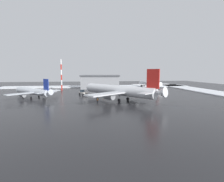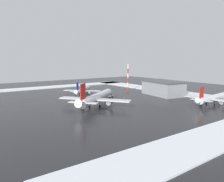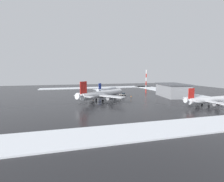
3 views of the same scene
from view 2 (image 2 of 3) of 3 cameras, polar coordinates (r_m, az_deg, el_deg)
name	(u,v)px [view 2 (image 2 of 3)]	position (r m, az deg, el deg)	size (l,w,h in m)	color
ground_plane	(106,99)	(119.44, -1.63, -2.05)	(240.00, 240.00, 0.00)	#232326
snow_bank_far	(167,91)	(152.86, 14.06, 0.03)	(152.00, 16.00, 0.41)	white
snow_bank_right	(58,86)	(178.26, -13.84, 1.16)	(14.00, 116.00, 0.41)	white
airplane_parked_portside	(96,98)	(100.35, -4.11, -1.74)	(29.95, 33.81, 11.90)	silver
airplane_parked_starboard	(212,98)	(114.73, 24.72, -1.68)	(25.75, 30.95, 9.19)	silver
airplane_distant_tail	(83,90)	(136.25, -7.61, 0.31)	(21.66, 21.91, 8.27)	silver
pushback_tug	(110,96)	(122.00, -0.55, -1.22)	(4.33, 5.06, 2.50)	silver
ground_crew_by_nose_gear	(81,102)	(106.23, -8.19, -2.88)	(0.36, 0.36, 1.71)	black
ground_crew_mid_apron	(124,98)	(115.36, 3.18, -1.93)	(0.36, 0.36, 1.71)	black
antenna_mast	(128,78)	(145.98, 4.18, 3.41)	(0.70, 0.70, 18.31)	red
cargo_hangar	(163,88)	(134.89, 13.19, 0.82)	(26.94, 18.52, 8.80)	gray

